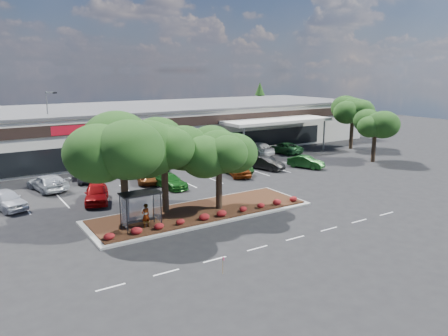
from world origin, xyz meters
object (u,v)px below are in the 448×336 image
light_pole (51,135)px  car_0 (7,199)px  survey_stake (223,263)px  car_1 (97,193)px

light_pole → car_0: (-6.57, -14.41, -3.09)m
survey_stake → car_0: bearing=113.9°
light_pole → survey_stake: bearing=-86.5°
light_pole → car_1: size_ratio=1.86×
light_pole → car_1: 16.80m
survey_stake → car_1: size_ratio=0.21×
light_pole → car_0: light_pole is taller
light_pole → car_0: bearing=-114.5°
light_pole → car_1: bearing=-89.3°
survey_stake → car_0: car_0 is taller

